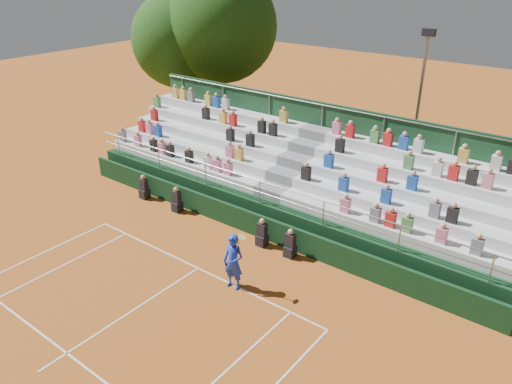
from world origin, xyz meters
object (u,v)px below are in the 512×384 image
Objects in this scene: tree_east at (221,26)px; floodlight_mast at (420,94)px; tennis_player at (233,262)px; tree_west at (179,40)px.

floodlight_mast is (12.72, 0.07, -2.17)m from tree_east.
tennis_player is at bearing -47.88° from tree_east.
tree_east is (2.49, 1.15, 0.89)m from tree_west.
floodlight_mast is at bearing 0.31° from tree_east.
tennis_player is 18.29m from tree_east.
tree_west is at bearing -175.41° from floodlight_mast.
floodlight_mast is at bearing 85.53° from tennis_player.
tree_west is at bearing -155.18° from tree_east.
tree_east is 12.90m from floodlight_mast.
tennis_player is 0.22× the size of tree_east.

